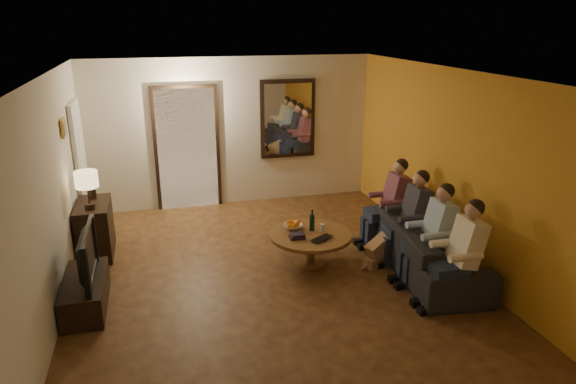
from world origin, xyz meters
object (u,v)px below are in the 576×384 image
object	(u,v)px
tv_stand	(86,293)
wine_bottle	(312,220)
dresser	(95,229)
person_d	(391,206)
dog	(382,246)
bowl	(293,227)
person_b	(434,238)
person_c	(411,221)
laptop	(324,240)
table_lamp	(88,190)
coffee_table	(310,249)
person_a	(461,258)
sofa	(427,247)
tv	(80,255)

from	to	relation	value
tv_stand	wine_bottle	xyz separation A→B (m)	(2.90, 0.50, 0.42)
dresser	person_d	world-z (taller)	person_d
dog	bowl	bearing A→B (deg)	136.88
person_b	wine_bottle	bearing A→B (deg)	143.43
person_c	laptop	size ratio (longest dim) A/B	3.65
table_lamp	coffee_table	distance (m)	3.09
dresser	person_c	size ratio (longest dim) A/B	0.72
person_a	coffee_table	size ratio (longest dim) A/B	1.08
coffee_table	wine_bottle	size ratio (longest dim) A/B	3.60
dog	wine_bottle	xyz separation A→B (m)	(-0.88, 0.37, 0.32)
dresser	dog	bearing A→B (deg)	-19.69
person_a	person_c	bearing A→B (deg)	90.00
sofa	coffee_table	size ratio (longest dim) A/B	2.02
tv_stand	tv	size ratio (longest dim) A/B	1.08
person_d	bowl	size ratio (longest dim) A/B	4.63
tv	bowl	xyz separation A→B (m)	(2.67, 0.62, -0.18)
dresser	sofa	world-z (taller)	dresser
table_lamp	bowl	world-z (taller)	table_lamp
dresser	bowl	size ratio (longest dim) A/B	3.32
tv_stand	wine_bottle	distance (m)	2.97
tv_stand	wine_bottle	size ratio (longest dim) A/B	3.56
person_a	person_c	xyz separation A→B (m)	(0.00, 1.20, 0.00)
wine_bottle	dog	bearing A→B (deg)	-23.01
bowl	person_c	bearing A→B (deg)	-17.46
person_b	dog	distance (m)	0.79
coffee_table	laptop	distance (m)	0.38
dresser	person_b	size ratio (longest dim) A/B	0.72
table_lamp	dog	size ratio (longest dim) A/B	0.96
person_c	dresser	bearing A→B (deg)	162.30
coffee_table	bowl	bearing A→B (deg)	129.29
person_a	sofa	bearing A→B (deg)	83.66
person_d	laptop	bearing A→B (deg)	-153.43
tv	coffee_table	size ratio (longest dim) A/B	0.92
sofa	person_a	distance (m)	0.95
person_a	laptop	xyz separation A→B (m)	(-1.24, 1.18, -0.14)
person_b	dog	size ratio (longest dim) A/B	2.14
sofa	person_c	world-z (taller)	person_c
person_d	laptop	xyz separation A→B (m)	(-1.24, -0.62, -0.14)
person_b	wine_bottle	world-z (taller)	person_b
person_b	bowl	world-z (taller)	person_b
person_d	coffee_table	bearing A→B (deg)	-165.74
person_a	person_b	world-z (taller)	same
person_c	table_lamp	bearing A→B (deg)	165.07
person_a	wine_bottle	world-z (taller)	person_a
table_lamp	laptop	world-z (taller)	table_lamp
tv_stand	sofa	xyz separation A→B (m)	(4.29, -0.16, 0.15)
person_a	bowl	bearing A→B (deg)	132.20
person_b	dog	bearing A→B (deg)	125.31
sofa	coffee_table	bearing A→B (deg)	75.26
tv	person_b	xyz separation A→B (m)	(4.19, -0.46, -0.06)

